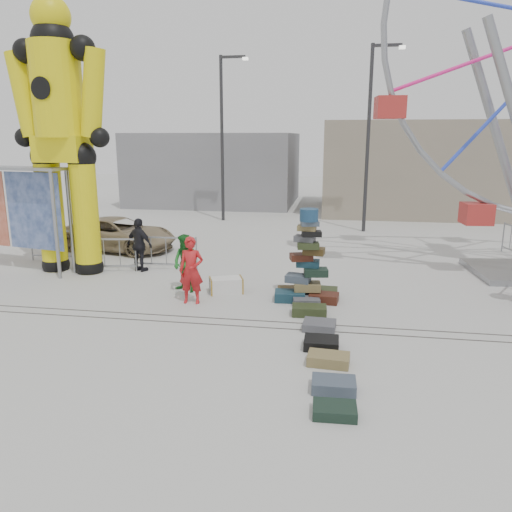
% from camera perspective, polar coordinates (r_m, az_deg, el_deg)
% --- Properties ---
extents(ground, '(90.00, 90.00, 0.00)m').
position_cam_1_polar(ground, '(10.83, -0.93, -9.26)').
color(ground, '#9E9E99').
rests_on(ground, ground).
extents(track_line_near, '(40.00, 0.04, 0.01)m').
position_cam_1_polar(track_line_near, '(11.37, -0.39, -8.09)').
color(track_line_near, '#47443F').
rests_on(track_line_near, ground).
extents(track_line_far, '(40.00, 0.04, 0.01)m').
position_cam_1_polar(track_line_far, '(11.74, -0.05, -7.39)').
color(track_line_far, '#47443F').
rests_on(track_line_far, ground).
extents(building_right, '(12.00, 8.00, 5.00)m').
position_cam_1_polar(building_right, '(30.32, 19.48, 9.53)').
color(building_right, gray).
rests_on(building_right, ground).
extents(building_left, '(10.00, 8.00, 4.40)m').
position_cam_1_polar(building_left, '(32.82, -4.49, 9.96)').
color(building_left, gray).
rests_on(building_left, ground).
extents(lamp_post_right, '(1.41, 0.25, 8.00)m').
position_cam_1_polar(lamp_post_right, '(22.87, 12.98, 13.88)').
color(lamp_post_right, '#2D2D30').
rests_on(lamp_post_right, ground).
extents(lamp_post_left, '(1.41, 0.25, 8.00)m').
position_cam_1_polar(lamp_post_left, '(25.47, -3.71, 14.11)').
color(lamp_post_left, '#2D2D30').
rests_on(lamp_post_left, ground).
extents(suitcase_tower, '(1.69, 1.51, 2.41)m').
position_cam_1_polar(suitcase_tower, '(13.12, 5.87, -2.11)').
color(suitcase_tower, '#183948').
rests_on(suitcase_tower, ground).
extents(crash_test_dummy, '(3.33, 1.46, 8.36)m').
position_cam_1_polar(crash_test_dummy, '(16.51, -21.43, 13.35)').
color(crash_test_dummy, black).
rests_on(crash_test_dummy, ground).
extents(banner_scaffold, '(4.61, 1.63, 3.30)m').
position_cam_1_polar(banner_scaffold, '(17.59, -26.75, 6.47)').
color(banner_scaffold, gray).
rests_on(banner_scaffold, ground).
extents(steamer_trunk, '(1.01, 0.79, 0.42)m').
position_cam_1_polar(steamer_trunk, '(13.75, -3.44, -3.37)').
color(steamer_trunk, silver).
rests_on(steamer_trunk, ground).
extents(row_case_0, '(0.85, 0.54, 0.23)m').
position_cam_1_polar(row_case_0, '(12.13, 6.10, -6.20)').
color(row_case_0, '#2F391C').
rests_on(row_case_0, ground).
extents(row_case_1, '(0.75, 0.61, 0.19)m').
position_cam_1_polar(row_case_1, '(11.29, 7.25, -7.88)').
color(row_case_1, '#54555B').
rests_on(row_case_1, ground).
extents(row_case_2, '(0.70, 0.56, 0.21)m').
position_cam_1_polar(row_case_2, '(10.36, 7.48, -9.85)').
color(row_case_2, black).
rests_on(row_case_2, ground).
extents(row_case_3, '(0.81, 0.53, 0.20)m').
position_cam_1_polar(row_case_3, '(9.69, 8.28, -11.59)').
color(row_case_3, olive).
rests_on(row_case_3, ground).
extents(row_case_4, '(0.75, 0.52, 0.20)m').
position_cam_1_polar(row_case_4, '(8.80, 8.88, -14.35)').
color(row_case_4, '#435060').
rests_on(row_case_4, ground).
extents(row_case_5, '(0.69, 0.50, 0.17)m').
position_cam_1_polar(row_case_5, '(8.12, 8.98, -17.03)').
color(row_case_5, black).
rests_on(row_case_5, ground).
extents(barricade_dummy_a, '(2.00, 0.18, 1.10)m').
position_cam_1_polar(barricade_dummy_a, '(18.42, -21.61, 1.13)').
color(barricade_dummy_a, gray).
rests_on(barricade_dummy_a, ground).
extents(barricade_dummy_b, '(1.99, 0.40, 1.10)m').
position_cam_1_polar(barricade_dummy_b, '(16.50, -16.96, 0.15)').
color(barricade_dummy_b, gray).
rests_on(barricade_dummy_b, ground).
extents(barricade_dummy_c, '(2.00, 0.16, 1.10)m').
position_cam_1_polar(barricade_dummy_c, '(16.29, -10.23, 0.36)').
color(barricade_dummy_c, gray).
rests_on(barricade_dummy_c, ground).
extents(pedestrian_red, '(0.66, 0.46, 1.73)m').
position_cam_1_polar(pedestrian_red, '(12.83, -7.41, -1.63)').
color(pedestrian_red, red).
rests_on(pedestrian_red, ground).
extents(pedestrian_green, '(0.96, 0.88, 1.60)m').
position_cam_1_polar(pedestrian_green, '(13.81, -8.03, -0.84)').
color(pedestrian_green, '#196520').
rests_on(pedestrian_green, ground).
extents(pedestrian_black, '(1.08, 0.75, 1.70)m').
position_cam_1_polar(pedestrian_black, '(16.19, -13.17, 1.23)').
color(pedestrian_black, black).
rests_on(pedestrian_black, ground).
extents(parked_suv, '(4.71, 2.79, 1.23)m').
position_cam_1_polar(parked_suv, '(19.52, -15.48, 2.44)').
color(parked_suv, '#927F5E').
rests_on(parked_suv, ground).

